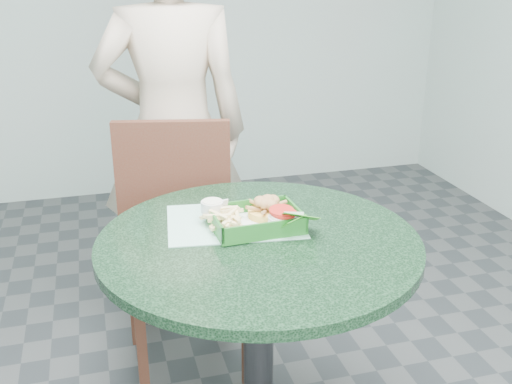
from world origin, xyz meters
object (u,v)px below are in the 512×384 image
object	(u,v)px
sauce_ramekin	(213,212)
diner_person	(172,111)
crab_sandwich	(268,212)
food_basket	(256,229)
dining_chair	(180,230)
cafe_table	(259,297)

from	to	relation	value
sauce_ramekin	diner_person	bearing A→B (deg)	90.53
crab_sandwich	sauce_ramekin	world-z (taller)	crab_sandwich
food_basket	dining_chair	bearing A→B (deg)	104.58
dining_chair	diner_person	world-z (taller)	diner_person
diner_person	crab_sandwich	distance (m)	0.81
food_basket	sauce_ramekin	size ratio (longest dim) A/B	3.79
food_basket	crab_sandwich	bearing A→B (deg)	38.98
diner_person	sauce_ramekin	bearing A→B (deg)	96.86
sauce_ramekin	crab_sandwich	bearing A→B (deg)	-14.36
dining_chair	sauce_ramekin	bearing A→B (deg)	-73.22
diner_person	sauce_ramekin	world-z (taller)	diner_person
food_basket	crab_sandwich	distance (m)	0.07
crab_sandwich	sauce_ramekin	distance (m)	0.16
cafe_table	food_basket	bearing A→B (deg)	81.62
cafe_table	diner_person	xyz separation A→B (m)	(-0.11, 0.88, 0.35)
crab_sandwich	sauce_ramekin	size ratio (longest dim) A/B	1.70
dining_chair	diner_person	bearing A→B (deg)	96.06
food_basket	sauce_ramekin	bearing A→B (deg)	144.64
food_basket	crab_sandwich	size ratio (longest dim) A/B	2.23
diner_person	sauce_ramekin	size ratio (longest dim) A/B	28.55
food_basket	crab_sandwich	xyz separation A→B (m)	(0.05, 0.04, 0.03)
cafe_table	crab_sandwich	bearing A→B (deg)	60.87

